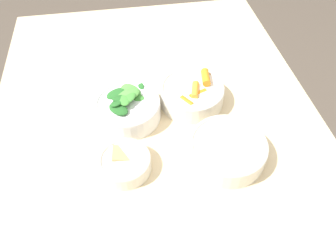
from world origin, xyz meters
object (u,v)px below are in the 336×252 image
(bowl_carrots, at_px, (192,94))
(bowl_cookies, at_px, (125,163))
(ruler, at_px, (305,137))
(bowl_beans_hotdog, at_px, (227,150))
(bowl_greens, at_px, (128,107))

(bowl_carrots, distance_m, bowl_cookies, 0.28)
(bowl_cookies, xyz_separation_m, ruler, (-0.02, 0.45, -0.02))
(bowl_carrots, xyz_separation_m, bowl_beans_hotdog, (0.20, 0.04, -0.01))
(ruler, bearing_deg, bowl_beans_hotdog, -83.82)
(bowl_carrots, height_order, bowl_greens, bowl_greens)
(bowl_beans_hotdog, height_order, bowl_cookies, bowl_beans_hotdog)
(bowl_beans_hotdog, bearing_deg, bowl_cookies, -91.28)
(bowl_carrots, relative_size, bowl_greens, 1.03)
(bowl_carrots, height_order, bowl_cookies, bowl_carrots)
(bowl_carrots, xyz_separation_m, bowl_cookies, (0.19, -0.20, -0.01))
(bowl_cookies, bearing_deg, ruler, 92.24)
(ruler, bearing_deg, bowl_carrots, -124.19)
(bowl_greens, bearing_deg, bowl_cookies, -7.11)
(bowl_greens, height_order, ruler, bowl_greens)
(bowl_carrots, relative_size, bowl_beans_hotdog, 0.95)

